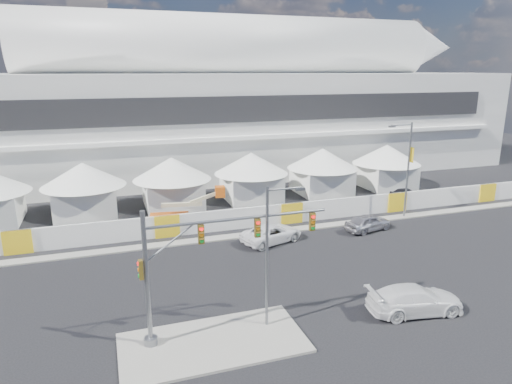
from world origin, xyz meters
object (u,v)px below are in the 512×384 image
object	(u,v)px
sedan_silver	(368,223)
pickup_curb	(272,233)
traffic_mast	(188,267)
streetlight_median	(271,248)
pickup_near	(415,300)
lot_car_b	(407,194)
boom_lift	(177,215)
streetlight_curb	(407,163)

from	to	relation	value
sedan_silver	pickup_curb	world-z (taller)	sedan_silver
traffic_mast	streetlight_median	bearing A→B (deg)	-1.52
sedan_silver	pickup_near	size ratio (longest dim) A/B	0.78
pickup_near	lot_car_b	size ratio (longest dim) A/B	1.52
pickup_near	lot_car_b	bearing A→B (deg)	-27.14
pickup_near	streetlight_median	xyz separation A→B (m)	(-8.95, 1.39, 4.02)
lot_car_b	pickup_curb	bearing A→B (deg)	119.34
pickup_curb	boom_lift	world-z (taller)	boom_lift
pickup_curb	lot_car_b	xyz separation A→B (m)	(19.59, 7.74, -0.11)
traffic_mast	streetlight_median	world-z (taller)	streetlight_median
sedan_silver	pickup_near	world-z (taller)	pickup_near
lot_car_b	traffic_mast	bearing A→B (deg)	132.61
pickup_near	streetlight_median	bearing A→B (deg)	89.45
pickup_near	traffic_mast	xyz separation A→B (m)	(-13.56, 1.52, 3.50)
sedan_silver	pickup_near	xyz separation A→B (m)	(-5.35, -13.82, 0.07)
pickup_curb	lot_car_b	distance (m)	21.06
traffic_mast	streetlight_curb	bearing A→B (deg)	30.97
sedan_silver	pickup_curb	size ratio (longest dim) A/B	0.83
lot_car_b	streetlight_median	xyz separation A→B (m)	(-24.41, -20.33, 4.22)
streetlight_median	traffic_mast	bearing A→B (deg)	178.48
pickup_curb	streetlight_curb	size ratio (longest dim) A/B	0.58
streetlight_median	boom_lift	size ratio (longest dim) A/B	1.12
pickup_curb	boom_lift	size ratio (longest dim) A/B	0.76
sedan_silver	streetlight_median	xyz separation A→B (m)	(-14.30, -12.42, 4.09)
lot_car_b	boom_lift	world-z (taller)	boom_lift
pickup_curb	streetlight_curb	xyz separation A→B (m)	(14.96, 2.18, 4.79)
lot_car_b	traffic_mast	world-z (taller)	traffic_mast
streetlight_median	streetlight_curb	world-z (taller)	streetlight_curb
streetlight_curb	boom_lift	distance (m)	23.04
sedan_silver	streetlight_median	world-z (taller)	streetlight_median
traffic_mast	boom_lift	size ratio (longest dim) A/B	1.42
boom_lift	lot_car_b	bearing A→B (deg)	10.70
pickup_near	streetlight_median	world-z (taller)	streetlight_median
sedan_silver	streetlight_curb	xyz separation A→B (m)	(5.49, 2.35, 4.77)
streetlight_median	lot_car_b	bearing A→B (deg)	39.79
sedan_silver	streetlight_median	bearing A→B (deg)	118.78
sedan_silver	lot_car_b	size ratio (longest dim) A/B	1.19
pickup_near	traffic_mast	world-z (taller)	traffic_mast
lot_car_b	traffic_mast	distance (m)	35.56
pickup_curb	pickup_near	distance (m)	14.58
pickup_near	lot_car_b	distance (m)	26.67
traffic_mast	boom_lift	bearing A→B (deg)	83.08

